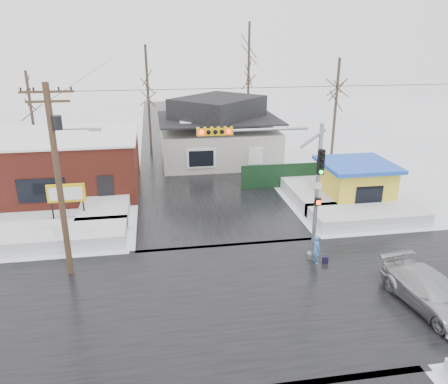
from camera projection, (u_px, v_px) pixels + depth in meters
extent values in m
plane|color=white|center=(248.00, 298.00, 19.05)|extent=(120.00, 120.00, 0.00)
cube|color=black|center=(248.00, 298.00, 19.04)|extent=(10.00, 120.00, 0.02)
cube|color=black|center=(248.00, 298.00, 19.04)|extent=(120.00, 10.00, 0.02)
cube|color=white|center=(62.00, 236.00, 24.04)|extent=(7.00, 3.00, 0.80)
cube|color=white|center=(367.00, 215.00, 26.77)|extent=(7.00, 3.00, 0.80)
cube|color=white|center=(107.00, 201.00, 28.98)|extent=(3.00, 8.00, 0.80)
cube|color=white|center=(308.00, 190.00, 31.11)|extent=(3.00, 8.00, 0.80)
cylinder|color=gray|center=(317.00, 195.00, 21.24)|extent=(0.20, 0.20, 7.00)
cylinder|color=gray|center=(312.00, 256.00, 22.39)|extent=(0.50, 0.50, 0.30)
cylinder|color=gray|center=(259.00, 130.00, 19.66)|extent=(4.60, 0.14, 0.14)
cube|color=gold|center=(215.00, 131.00, 19.36)|extent=(1.60, 0.28, 0.35)
sphere|color=#FF0C0C|center=(202.00, 132.00, 19.12)|extent=(0.20, 0.20, 0.20)
sphere|color=#FF0C0C|center=(229.00, 132.00, 19.30)|extent=(0.20, 0.20, 0.20)
cube|color=black|center=(321.00, 162.00, 20.48)|extent=(0.30, 0.22, 1.20)
sphere|color=#0CE533|center=(321.00, 172.00, 20.50)|extent=(0.18, 0.18, 0.18)
cube|color=black|center=(318.00, 202.00, 21.16)|extent=(0.30, 0.20, 0.35)
cylinder|color=#382619|center=(59.00, 185.00, 19.54)|extent=(0.28, 0.28, 9.00)
cube|color=#382619|center=(46.00, 92.00, 18.14)|extent=(2.20, 0.10, 0.10)
cube|color=#382619|center=(48.00, 101.00, 18.28)|extent=(1.80, 0.10, 0.10)
cylinder|color=black|center=(57.00, 123.00, 18.62)|extent=(0.44, 0.44, 0.60)
cylinder|color=gray|center=(73.00, 129.00, 18.83)|extent=(1.80, 0.08, 0.08)
cube|color=gray|center=(95.00, 130.00, 18.98)|extent=(0.50, 0.22, 0.12)
cube|color=maroon|center=(53.00, 164.00, 31.53)|extent=(12.00, 8.00, 4.00)
cube|color=white|center=(49.00, 136.00, 30.83)|extent=(12.20, 8.20, 0.15)
cube|color=black|center=(42.00, 190.00, 28.01)|extent=(3.00, 0.08, 1.60)
cube|color=black|center=(106.00, 191.00, 28.72)|extent=(1.00, 0.08, 2.20)
cylinder|color=black|center=(53.00, 211.00, 26.05)|extent=(0.10, 0.10, 1.80)
cylinder|color=black|center=(84.00, 209.00, 26.32)|extent=(0.10, 0.10, 1.80)
cube|color=gold|center=(66.00, 193.00, 25.81)|extent=(2.20, 0.18, 1.10)
cube|color=white|center=(66.00, 194.00, 25.71)|extent=(1.90, 0.02, 0.80)
cube|color=beige|center=(218.00, 144.00, 39.25)|extent=(10.00, 8.00, 3.00)
cube|color=black|center=(218.00, 118.00, 38.43)|extent=(10.40, 8.40, 0.12)
pyramid|color=black|center=(218.00, 107.00, 38.10)|extent=(9.00, 7.00, 1.80)
cube|color=maroon|center=(251.00, 104.00, 39.50)|extent=(0.70, 0.70, 1.40)
cube|color=white|center=(201.00, 158.00, 35.22)|extent=(2.40, 0.12, 1.60)
cube|color=yellow|center=(355.00, 185.00, 29.33)|extent=(4.00, 4.00, 2.60)
cube|color=blue|center=(357.00, 164.00, 28.83)|extent=(4.60, 4.60, 0.25)
cube|color=black|center=(369.00, 195.00, 27.44)|extent=(1.80, 0.06, 1.20)
cube|color=black|center=(293.00, 175.00, 32.72)|extent=(8.00, 0.12, 1.80)
cylinder|color=#332821|center=(148.00, 100.00, 40.85)|extent=(0.24, 0.24, 10.00)
cylinder|color=#332821|center=(248.00, 85.00, 43.88)|extent=(0.24, 0.24, 12.00)
cylinder|color=#332821|center=(335.00, 112.00, 37.89)|extent=(0.24, 0.24, 9.00)
cylinder|color=#332821|center=(32.00, 118.00, 37.81)|extent=(0.24, 0.24, 8.00)
imported|color=#4580C2|center=(316.00, 249.00, 21.75)|extent=(0.47, 0.61, 1.49)
imported|color=#ACADB3|center=(431.00, 292.00, 18.19)|extent=(2.65, 5.18, 1.44)
cube|color=black|center=(325.00, 261.00, 21.86)|extent=(0.29, 0.14, 0.35)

